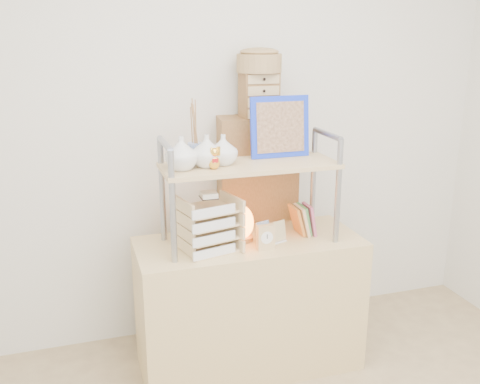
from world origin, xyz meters
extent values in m
cube|color=silver|center=(0.00, 1.70, 1.30)|extent=(3.40, 0.02, 2.60)
cube|color=tan|center=(0.00, 1.20, 0.38)|extent=(1.20, 0.50, 0.75)
cube|color=brown|center=(0.17, 1.57, 0.68)|extent=(0.48, 0.29, 1.35)
cylinder|color=#90939E|center=(-0.43, 1.05, 1.02)|extent=(0.03, 0.03, 0.55)
cylinder|color=#90939E|center=(-0.43, 1.35, 1.02)|extent=(0.03, 0.03, 0.55)
cylinder|color=#90939E|center=(-0.43, 1.20, 1.30)|extent=(0.03, 0.30, 0.03)
cylinder|color=#90939E|center=(0.43, 1.05, 1.02)|extent=(0.03, 0.03, 0.55)
cylinder|color=#90939E|center=(0.43, 1.35, 1.02)|extent=(0.03, 0.03, 0.55)
cylinder|color=#90939E|center=(0.43, 1.20, 1.30)|extent=(0.03, 0.30, 0.03)
cube|color=tan|center=(0.00, 1.20, 1.16)|extent=(0.90, 0.34, 0.02)
imported|color=silver|center=(-0.36, 1.18, 1.25)|extent=(0.16, 0.16, 0.16)
imported|color=silver|center=(-0.22, 1.20, 1.25)|extent=(0.15, 0.15, 0.16)
imported|color=silver|center=(-0.13, 1.22, 1.25)|extent=(0.15, 0.15, 0.15)
cylinder|color=#2851AF|center=(-0.26, 1.32, 1.22)|extent=(0.07, 0.07, 0.10)
cube|color=#1633D1|center=(0.20, 1.30, 1.33)|extent=(0.32, 0.05, 0.32)
cube|color=#503224|center=(0.20, 1.29, 1.33)|extent=(0.27, 0.03, 0.26)
cube|color=#BD5277|center=(0.34, 1.20, 0.83)|extent=(0.05, 0.12, 0.17)
cube|color=#51964B|center=(0.32, 1.22, 0.83)|extent=(0.05, 0.12, 0.17)
cube|color=tan|center=(0.30, 1.20, 0.83)|extent=(0.06, 0.13, 0.17)
cube|color=orange|center=(0.28, 1.22, 0.83)|extent=(0.06, 0.14, 0.17)
cube|color=tan|center=(-0.23, 1.16, 0.76)|extent=(0.30, 0.29, 0.01)
cube|color=white|center=(-0.23, 1.04, 0.78)|extent=(0.23, 0.07, 0.05)
cube|color=tan|center=(-0.23, 1.16, 0.83)|extent=(0.30, 0.29, 0.01)
cube|color=white|center=(-0.23, 1.04, 0.85)|extent=(0.23, 0.07, 0.05)
cube|color=tan|center=(-0.23, 1.16, 0.90)|extent=(0.30, 0.29, 0.01)
cube|color=white|center=(-0.23, 1.04, 0.92)|extent=(0.23, 0.07, 0.05)
cube|color=tan|center=(-0.23, 1.16, 0.97)|extent=(0.30, 0.29, 0.01)
cube|color=white|center=(-0.23, 1.04, 0.99)|extent=(0.23, 0.07, 0.05)
cube|color=beige|center=(-0.23, 1.14, 1.04)|extent=(0.08, 0.08, 0.03)
cylinder|color=brown|center=(-0.03, 1.22, 0.76)|extent=(0.11, 0.11, 0.02)
ellipsoid|color=orange|center=(-0.03, 1.22, 0.86)|extent=(0.13, 0.12, 0.17)
cube|color=tan|center=(0.04, 1.07, 0.81)|extent=(0.09, 0.04, 0.13)
cylinder|color=white|center=(0.04, 1.05, 0.82)|extent=(0.06, 0.01, 0.06)
cube|color=white|center=(0.10, 1.13, 0.75)|extent=(0.18, 0.10, 0.01)
cube|color=#204994|center=(0.05, 1.13, 0.82)|extent=(0.08, 0.05, 0.11)
cube|color=tan|center=(0.15, 1.14, 0.81)|extent=(0.08, 0.05, 0.10)
cube|color=brown|center=(0.17, 1.55, 1.48)|extent=(0.20, 0.15, 0.25)
cube|color=tan|center=(0.17, 1.47, 1.38)|extent=(0.18, 0.01, 0.05)
cube|color=tan|center=(0.17, 1.47, 1.44)|extent=(0.18, 0.01, 0.05)
cube|color=tan|center=(0.17, 1.47, 1.51)|extent=(0.18, 0.01, 0.05)
cube|color=tan|center=(0.17, 1.47, 1.57)|extent=(0.18, 0.01, 0.05)
cylinder|color=olive|center=(0.17, 1.55, 1.65)|extent=(0.25, 0.25, 0.10)
camera|label=1|loc=(-0.84, -1.31, 1.81)|focal=40.00mm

